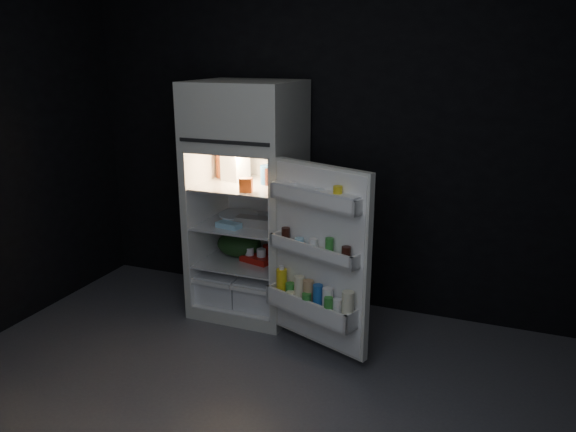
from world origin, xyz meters
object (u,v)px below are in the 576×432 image
at_px(egg_carton, 255,222).
at_px(yogurt_tray, 257,259).
at_px(milk_jug, 235,165).
at_px(refrigerator, 248,192).
at_px(fridge_door, 318,261).

bearing_deg(egg_carton, yogurt_tray, 107.18).
relative_size(milk_jug, egg_carton, 0.81).
height_order(egg_carton, yogurt_tray, egg_carton).
xyz_separation_m(refrigerator, milk_jug, (-0.13, 0.04, 0.19)).
height_order(fridge_door, milk_jug, fridge_door).
relative_size(refrigerator, fridge_door, 1.46).
bearing_deg(yogurt_tray, refrigerator, 155.47).
height_order(fridge_door, yogurt_tray, fridge_door).
distance_m(fridge_door, yogurt_tray, 0.81).
bearing_deg(egg_carton, refrigerator, 131.16).
xyz_separation_m(refrigerator, yogurt_tray, (0.09, -0.08, -0.50)).
distance_m(milk_jug, yogurt_tray, 0.74).
xyz_separation_m(fridge_door, yogurt_tray, (-0.64, 0.44, -0.23)).
bearing_deg(refrigerator, egg_carton, -47.79).
bearing_deg(milk_jug, refrigerator, -2.87).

